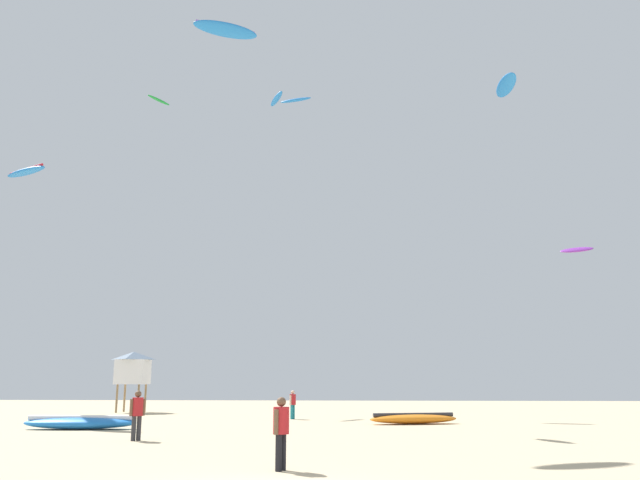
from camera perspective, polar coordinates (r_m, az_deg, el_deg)
The scene contains 13 objects.
person_foreground at distance 16.75m, azimuth -3.44°, elevation -16.11°, with size 0.40×0.54×1.76m.
person_midground at distance 38.40m, azimuth -2.41°, elevation -14.05°, with size 0.36×0.47×1.61m.
person_left at distance 25.70m, azimuth -15.76°, elevation -14.29°, with size 0.47×0.44×1.79m.
kite_grounded_near at distance 34.42m, azimuth 8.22°, elevation -15.28°, with size 4.78×2.46×0.54m.
kite_grounded_mid at distance 32.40m, azimuth -20.31°, elevation -14.81°, with size 5.19×1.84×0.64m.
lifeguard_tower at distance 48.27m, azimuth -16.10°, elevation -10.71°, with size 2.30×2.30×4.15m.
kite_aloft_0 at distance 33.24m, azimuth -8.29°, elevation 17.82°, with size 3.23×2.23×0.58m.
kite_aloft_1 at distance 57.34m, azimuth 21.61°, elevation -0.81°, with size 2.69×1.79×0.64m.
kite_aloft_2 at distance 43.72m, azimuth -24.42°, elevation 5.49°, with size 3.62×2.71×0.57m.
kite_aloft_3 at distance 38.64m, azimuth -3.84°, elevation 12.27°, with size 1.28×2.14×0.50m.
kite_aloft_4 at distance 44.57m, azimuth 16.02°, elevation 12.92°, with size 1.15×3.53×0.70m.
kite_aloft_5 at distance 58.99m, azimuth -13.98°, elevation 11.84°, with size 1.86×2.53×0.55m.
kite_aloft_6 at distance 52.76m, azimuth -2.15°, elevation 12.18°, with size 2.71×1.46×0.51m.
Camera 1 is at (2.08, -13.26, 2.16)m, focal length 36.43 mm.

